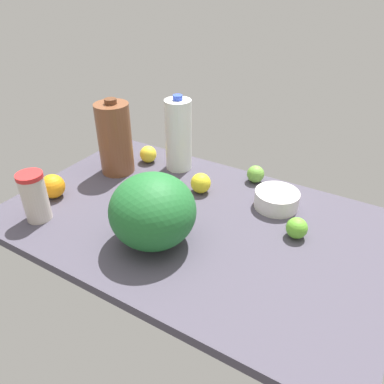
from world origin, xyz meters
TOP-DOWN VIEW (x-y plane):
  - countertop at (0.00, 0.00)cm, footprint 120.00×76.00cm
  - tumbler_cup at (-41.96, -24.71)cm, footprint 8.04×8.04cm
  - chocolate_milk_jug at (-41.08, 12.62)cm, footprint 12.60×12.60cm
  - mixing_bowl at (20.55, 20.27)cm, footprint 14.61×14.61cm
  - milk_jug at (-22.15, 27.03)cm, footprint 10.05×10.05cm
  - watermelon at (-3.76, -15.14)cm, footprint 24.59×24.59cm
  - orange_by_jug at (-47.76, -13.41)cm, footprint 8.35×8.35cm
  - lime_beside_bowl at (31.18, 8.02)cm, footprint 6.38×6.38cm
  - lemon_far_back at (-35.41, 24.69)cm, footprint 6.77×6.77cm
  - lime_loose at (8.13, 32.03)cm, footprint 6.36×6.36cm
  - lemon_near_front at (-5.66, 15.44)cm, footprint 7.14×7.14cm

SIDE VIEW (x-z plane):
  - countertop at x=0.00cm, z-range 0.00..3.00cm
  - mixing_bowl at x=20.55cm, z-range 3.00..8.70cm
  - lime_loose at x=8.13cm, z-range 3.00..9.36cm
  - lime_beside_bowl at x=31.18cm, z-range 3.00..9.38cm
  - lemon_far_back at x=-35.41cm, z-range 3.00..9.77cm
  - lemon_near_front at x=-5.66cm, z-range 3.00..10.14cm
  - orange_by_jug at x=-47.76cm, z-range 3.00..11.35cm
  - tumbler_cup at x=-41.96cm, z-range 3.04..19.21cm
  - watermelon at x=-3.76cm, z-range 3.00..24.34cm
  - chocolate_milk_jug at x=-41.08cm, z-range 2.22..30.92cm
  - milk_jug at x=-22.15cm, z-range 2.22..31.40cm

